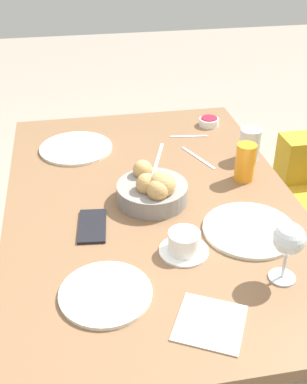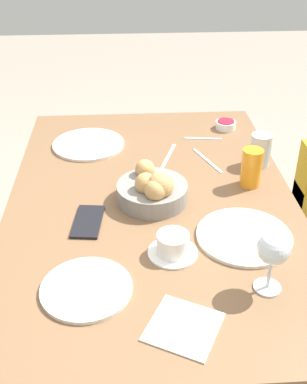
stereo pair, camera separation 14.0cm
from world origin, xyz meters
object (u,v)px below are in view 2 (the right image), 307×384
Objects in this scene: plate_near_right at (86,289)px; knife_silver at (207,160)px; bread_basket at (153,190)px; plate_near_left at (88,144)px; napkin at (184,327)px; coffee_cup at (173,245)px; jam_bowl_berry at (226,125)px; plate_far_center at (244,236)px; water_tumbler at (260,150)px; juice_glass at (251,168)px; spoon_coffee at (203,138)px; wine_glass at (273,250)px; fork_silver at (168,156)px; cell_phone at (88,221)px.

plate_near_right is 1.22× the size of knife_silver.
bread_basket is 0.44m from plate_near_left.
coffee_cup is at bearing 179.89° from napkin.
plate_far_center is at bearing -6.76° from jam_bowl_berry.
plate_far_center is 0.35m from napkin.
water_tumbler is 1.40× the size of jam_bowl_berry.
spoon_coffee is at bearing -163.72° from juice_glass.
wine_glass reaches higher than napkin.
coffee_cup is 0.71× the size of fork_silver.
jam_bowl_berry is 0.44× the size of knife_silver.
plate_far_center is 0.43m from cell_phone.
water_tumbler reaches higher than coffee_cup.
water_tumbler reaches higher than plate_near_right.
spoon_coffee is (0.08, -0.10, -0.01)m from jam_bowl_berry.
jam_bowl_berry is 0.32m from fork_silver.
jam_bowl_berry is at bearing 129.51° from spoon_coffee.
plate_far_center is 1.32× the size of napkin.
bread_basket is 1.50× the size of spoon_coffee.
water_tumbler is at bearing 167.76° from wine_glass.
water_tumbler is at bearing 136.08° from plate_near_right.
jam_bowl_berry is at bearing 173.24° from plate_far_center.
plate_far_center is at bearing -176.52° from wine_glass.
wine_glass is at bearing 56.34° from cell_phone.
jam_bowl_berry is (-0.29, -0.06, -0.04)m from water_tumbler.
juice_glass is 0.68× the size of fork_silver.
coffee_cup is (-0.14, -0.21, -0.09)m from wine_glass.
plate_near_right is at bearing -29.74° from jam_bowl_berry.
spoon_coffee is at bearing 153.10° from bread_basket.
coffee_cup is at bearing -74.65° from plate_far_center.
jam_bowl_berry is (-0.87, 0.07, -0.10)m from wine_glass.
bread_basket is at bearing -147.49° from wine_glass.
plate_far_center is at bearing 1.95° from spoon_coffee.
fork_silver and spoon_coffee have the same top height.
plate_far_center is at bearing 3.98° from knife_silver.
jam_bowl_berry is 0.28m from knife_silver.
plate_near_right is at bearing -120.67° from napkin.
jam_bowl_berry is (-0.73, 0.27, -0.01)m from coffee_cup.
water_tumbler reaches higher than jam_bowl_berry.
cell_phone is at bearing -102.72° from plate_far_center.
plate_far_center reaches higher than spoon_coffee.
plate_near_left and plate_near_right have the same top height.
coffee_cup reaches higher than knife_silver.
knife_silver is at bearing 167.09° from napkin.
bread_basket reaches higher than napkin.
juice_glass is 0.78× the size of wine_glass.
knife_silver is (-0.60, 0.38, -0.00)m from plate_near_right.
napkin is at bearing -25.84° from juice_glass.
fork_silver is 1.13× the size of cell_phone.
cell_phone is (0.37, -0.26, 0.00)m from fork_silver.
fork_silver is (-0.47, -0.16, -0.00)m from plate_far_center.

